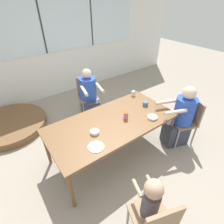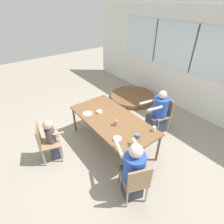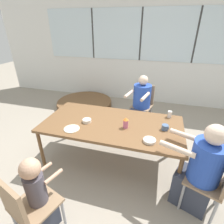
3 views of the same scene
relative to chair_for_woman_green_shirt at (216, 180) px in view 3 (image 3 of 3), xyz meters
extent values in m
plane|color=gray|center=(-1.33, 0.53, -0.53)|extent=(16.00, 16.00, 0.00)
cube|color=silver|center=(-1.33, 3.26, 0.87)|extent=(8.40, 0.06, 2.80)
cube|color=silver|center=(-1.33, 3.22, 1.24)|extent=(5.20, 0.02, 1.23)
cube|color=#333333|center=(-2.63, 3.21, 1.24)|extent=(0.04, 0.01, 1.23)
cube|color=#333333|center=(-1.33, 3.21, 1.24)|extent=(0.04, 0.01, 1.23)
cube|color=#333333|center=(-0.03, 3.21, 1.24)|extent=(0.04, 0.01, 1.23)
cube|color=brown|center=(-1.33, 0.53, 0.18)|extent=(2.03, 1.00, 0.04)
cylinder|color=brown|center=(-2.29, 0.08, -0.18)|extent=(0.05, 0.05, 0.69)
cylinder|color=brown|center=(-0.36, 0.08, -0.18)|extent=(0.05, 0.05, 0.69)
cylinder|color=brown|center=(-2.29, 0.98, -0.18)|extent=(0.05, 0.05, 0.69)
cylinder|color=brown|center=(-0.36, 0.98, -0.18)|extent=(0.05, 0.05, 0.69)
cube|color=#937556|center=(-0.08, 0.03, -0.08)|extent=(0.52, 0.52, 0.03)
cylinder|color=#99999E|center=(-0.31, -0.06, -0.31)|extent=(0.03, 0.03, 0.44)
cylinder|color=#99999E|center=(-0.18, 0.25, -0.31)|extent=(0.03, 0.03, 0.44)
cylinder|color=#99999E|center=(0.01, -0.19, -0.31)|extent=(0.03, 0.03, 0.44)
cylinder|color=#99999E|center=(0.14, 0.13, -0.31)|extent=(0.03, 0.03, 0.44)
cube|color=#937556|center=(-1.03, 1.83, -0.08)|extent=(0.48, 0.48, 0.03)
cube|color=#937556|center=(-0.99, 2.00, 0.14)|extent=(0.38, 0.12, 0.42)
cylinder|color=#99999E|center=(-0.90, 1.63, -0.31)|extent=(0.03, 0.03, 0.44)
cylinder|color=#99999E|center=(-1.23, 1.70, -0.31)|extent=(0.03, 0.03, 0.44)
cylinder|color=#99999E|center=(-0.82, 1.96, -0.31)|extent=(0.03, 0.03, 0.44)
cylinder|color=#99999E|center=(-1.16, 2.03, -0.31)|extent=(0.03, 0.03, 0.44)
cube|color=#937556|center=(-1.75, -0.74, -0.08)|extent=(0.51, 0.51, 0.03)
cube|color=#937556|center=(-1.81, -0.91, 0.14)|extent=(0.37, 0.16, 0.42)
cylinder|color=#99999E|center=(-1.86, -0.52, -0.31)|extent=(0.03, 0.03, 0.44)
cylinder|color=#99999E|center=(-1.53, -0.63, -0.31)|extent=(0.03, 0.03, 0.44)
cylinder|color=#99999E|center=(-1.97, -0.84, -0.31)|extent=(0.03, 0.03, 0.44)
cube|color=#333847|center=(-0.19, 0.07, -0.30)|extent=(0.50, 0.44, 0.46)
cylinder|color=#284CB7|center=(-0.12, 0.05, 0.18)|extent=(0.35, 0.35, 0.49)
sphere|color=beige|center=(-0.12, 0.05, 0.53)|extent=(0.21, 0.21, 0.21)
cylinder|color=beige|center=(-0.45, 0.01, 0.31)|extent=(0.38, 0.20, 0.06)
cylinder|color=beige|center=(-0.34, 0.30, 0.31)|extent=(0.38, 0.20, 0.06)
cube|color=#333847|center=(-1.05, 1.72, -0.30)|extent=(0.41, 0.49, 0.46)
cylinder|color=#284CB7|center=(-1.04, 1.79, 0.17)|extent=(0.36, 0.36, 0.48)
sphere|color=beige|center=(-1.04, 1.79, 0.50)|extent=(0.19, 0.19, 0.19)
cylinder|color=beige|center=(-0.95, 1.46, 0.30)|extent=(0.15, 0.40, 0.06)
cylinder|color=beige|center=(-1.26, 1.53, 0.30)|extent=(0.15, 0.40, 0.06)
cube|color=#333847|center=(-1.73, -0.66, -0.30)|extent=(0.23, 0.26, 0.46)
cylinder|color=#4C4751|center=(-1.74, -0.70, 0.10)|extent=(0.19, 0.19, 0.33)
sphere|color=tan|center=(-1.74, -0.70, 0.36)|extent=(0.19, 0.19, 0.19)
cylinder|color=tan|center=(-1.77, -0.52, 0.17)|extent=(0.10, 0.21, 0.04)
cylinder|color=tan|center=(-1.61, -0.58, 0.17)|extent=(0.10, 0.21, 0.04)
cylinder|color=slate|center=(-0.57, 0.55, 0.24)|extent=(0.09, 0.09, 0.08)
torus|color=slate|center=(-0.53, 0.55, 0.24)|extent=(0.01, 0.05, 0.05)
cylinder|color=#CC668C|center=(-1.11, 0.46, 0.26)|extent=(0.07, 0.07, 0.12)
cone|color=orange|center=(-1.11, 0.46, 0.34)|extent=(0.08, 0.08, 0.04)
cube|color=silver|center=(-0.51, 0.94, 0.25)|extent=(0.06, 0.06, 0.10)
cylinder|color=silver|center=(-0.75, 0.21, 0.22)|extent=(0.16, 0.16, 0.04)
cylinder|color=silver|center=(-1.69, 0.45, 0.22)|extent=(0.13, 0.13, 0.05)
cylinder|color=beige|center=(-1.82, 0.21, 0.21)|extent=(0.22, 0.22, 0.01)
cylinder|color=brown|center=(-2.64, 2.39, -0.51)|extent=(1.46, 1.46, 0.03)
cylinder|color=brown|center=(-2.64, 2.39, -0.48)|extent=(1.47, 1.47, 0.03)
cylinder|color=brown|center=(-2.64, 2.39, -0.45)|extent=(1.46, 1.46, 0.03)
cylinder|color=brown|center=(-2.64, 2.39, -0.42)|extent=(1.47, 1.47, 0.03)
cylinder|color=brown|center=(-2.64, 2.39, -0.39)|extent=(1.46, 1.46, 0.03)
camera|label=1|loc=(-2.60, -1.21, 1.89)|focal=28.00mm
camera|label=2|loc=(1.10, -1.32, 2.41)|focal=28.00mm
camera|label=3|loc=(-0.72, -1.61, 1.52)|focal=28.00mm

